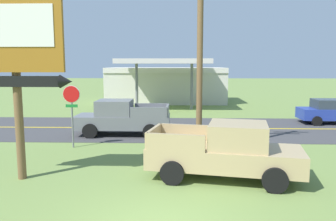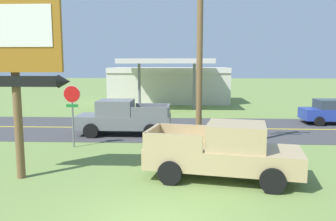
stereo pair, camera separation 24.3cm
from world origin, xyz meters
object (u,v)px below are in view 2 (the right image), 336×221
Objects in this scene: car_blue_near_lane at (334,112)px; pickup_grey_on_road at (123,118)px; utility_pole at (200,43)px; stop_sign at (72,105)px; gas_station at (169,84)px; motel_sign at (14,52)px; pickup_tan_parked_on_lawn at (224,152)px.

pickup_grey_on_road is at bearing -163.29° from car_blue_near_lane.
utility_pole is 12.75m from car_blue_near_lane.
car_blue_near_lane is at bearing 24.75° from stop_sign.
pickup_grey_on_road is (1.83, 2.99, -1.06)m from stop_sign.
gas_station is at bearing 132.26° from car_blue_near_lane.
motel_sign is 0.53× the size of gas_station.
gas_station is 17.00m from car_blue_near_lane.
utility_pole is at bearing -43.12° from pickup_grey_on_road.
utility_pole reaches higher than gas_station.
stop_sign is 0.54× the size of pickup_tan_parked_on_lawn.
stop_sign is at bearing 85.74° from motel_sign.
pickup_grey_on_road reaches higher than car_blue_near_lane.
utility_pole is at bearing -7.96° from stop_sign.
motel_sign reaches higher than gas_station.
gas_station reaches higher than pickup_grey_on_road.
pickup_tan_parked_on_lawn is at bearing -127.28° from car_blue_near_lane.
utility_pole reaches higher than car_blue_near_lane.
pickup_grey_on_road is (-4.80, 7.19, 0.00)m from pickup_tan_parked_on_lawn.
utility_pole is at bearing 102.22° from pickup_tan_parked_on_lawn.
gas_station is 2.86× the size of car_blue_near_lane.
stop_sign reaches higher than pickup_tan_parked_on_lawn.
stop_sign is (0.34, 4.56, -2.31)m from motel_sign.
stop_sign is 19.90m from gas_station.
stop_sign is 0.57× the size of pickup_grey_on_road.
utility_pole is at bearing -139.80° from car_blue_near_lane.
motel_sign is 8.55m from pickup_grey_on_road.
motel_sign reaches higher than pickup_tan_parked_on_lawn.
pickup_tan_parked_on_lawn is (2.89, -23.74, -0.98)m from gas_station.
utility_pole is 1.65× the size of pickup_tan_parked_on_lawn.
pickup_grey_on_road is at bearing 73.93° from motel_sign.
gas_station is 2.31× the size of pickup_grey_on_road.
car_blue_near_lane is (15.49, 11.55, -3.51)m from motel_sign.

